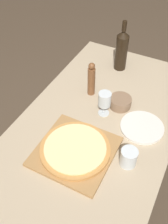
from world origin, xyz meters
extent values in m
plane|color=#4C3D2D|center=(0.00, 0.00, 0.00)|extent=(12.00, 12.00, 0.00)
cube|color=tan|center=(0.00, 0.00, 0.73)|extent=(0.82, 1.44, 0.03)
cylinder|color=brown|center=(-0.35, 0.66, 0.36)|extent=(0.06, 0.06, 0.71)
cube|color=#A87A47|center=(-0.01, -0.25, 0.75)|extent=(0.36, 0.36, 0.02)
cylinder|color=#C68947|center=(-0.01, -0.25, 0.77)|extent=(0.34, 0.34, 0.02)
cylinder|color=beige|center=(-0.01, -0.25, 0.78)|extent=(0.30, 0.30, 0.01)
cylinder|color=black|center=(-0.08, 0.51, 0.86)|extent=(0.08, 0.08, 0.24)
cone|color=black|center=(-0.08, 0.51, 1.00)|extent=(0.08, 0.08, 0.04)
cylinder|color=black|center=(-0.08, 0.51, 1.05)|extent=(0.03, 0.03, 0.06)
cylinder|color=brown|center=(-0.14, 0.18, 0.83)|extent=(0.04, 0.04, 0.18)
sphere|color=brown|center=(-0.14, 0.18, 0.94)|extent=(0.04, 0.04, 0.04)
cylinder|color=silver|center=(0.00, 0.06, 0.75)|extent=(0.06, 0.06, 0.00)
cylinder|color=silver|center=(0.00, 0.06, 0.78)|extent=(0.01, 0.01, 0.06)
cylinder|color=silver|center=(0.00, 0.06, 0.85)|extent=(0.07, 0.07, 0.08)
cylinder|color=#84664C|center=(0.06, 0.16, 0.77)|extent=(0.13, 0.13, 0.06)
cylinder|color=silver|center=(0.24, -0.19, 0.79)|extent=(0.08, 0.08, 0.09)
cylinder|color=silver|center=(0.23, 0.06, 0.75)|extent=(0.23, 0.23, 0.01)
camera|label=1|loc=(0.37, -0.90, 1.81)|focal=42.00mm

